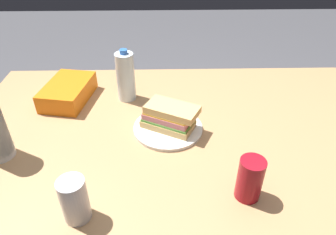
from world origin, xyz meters
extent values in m
cube|color=tan|center=(0.00, 0.00, 0.74)|extent=(1.56, 0.93, 0.04)
cylinder|color=#977049|center=(-0.70, 0.39, 0.36)|extent=(0.07, 0.07, 0.72)
cylinder|color=#977049|center=(0.70, 0.39, 0.36)|extent=(0.07, 0.07, 0.72)
cylinder|color=white|center=(-0.07, 0.01, 0.76)|extent=(0.23, 0.23, 0.01)
cube|color=#DBB26B|center=(-0.07, 0.01, 0.78)|extent=(0.19, 0.16, 0.02)
cube|color=#599E3F|center=(-0.07, 0.01, 0.80)|extent=(0.18, 0.15, 0.01)
cube|color=#C6727A|center=(-0.07, 0.01, 0.81)|extent=(0.18, 0.15, 0.02)
cube|color=yellow|center=(-0.07, 0.01, 0.83)|extent=(0.17, 0.14, 0.01)
cube|color=#DBB26B|center=(-0.06, 0.01, 0.84)|extent=(0.19, 0.16, 0.02)
cylinder|color=maroon|center=(0.13, -0.28, 0.82)|extent=(0.07, 0.07, 0.12)
cube|color=orange|center=(-0.46, 0.22, 0.79)|extent=(0.19, 0.25, 0.07)
cylinder|color=silver|center=(-0.23, 0.22, 0.85)|extent=(0.07, 0.07, 0.19)
cylinder|color=blue|center=(-0.23, 0.22, 0.95)|extent=(0.03, 0.03, 0.02)
cylinder|color=silver|center=(-0.30, -0.33, 0.82)|extent=(0.07, 0.07, 0.12)
camera|label=1|loc=(-0.09, -0.82, 1.40)|focal=33.05mm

